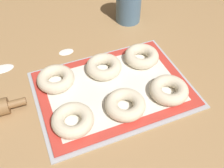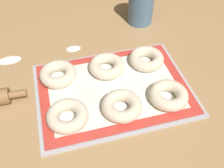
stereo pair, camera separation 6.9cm
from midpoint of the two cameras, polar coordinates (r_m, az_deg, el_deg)
ground_plane at (r=0.85m, az=2.34°, el=-0.71°), size 2.80×2.80×0.00m
baking_tray at (r=0.84m, az=2.35°, el=-1.32°), size 0.49×0.36×0.01m
baking_mat at (r=0.83m, az=2.36°, el=-1.07°), size 0.46×0.33×0.00m
bagel_front_left at (r=0.74m, az=-7.05°, el=-7.01°), size 0.12×0.12×0.04m
bagel_front_center at (r=0.76m, az=4.87°, el=-4.84°), size 0.12×0.12×0.04m
bagel_front_right at (r=0.81m, az=14.57°, el=-2.50°), size 0.12×0.12×0.04m
bagel_back_left at (r=0.86m, az=-9.45°, el=2.05°), size 0.12×0.12×0.04m
bagel_back_center at (r=0.88m, az=1.40°, el=3.87°), size 0.12×0.12×0.04m
bagel_back_right at (r=0.92m, az=9.64°, el=5.34°), size 0.12×0.12×0.04m
flour_canister at (r=1.11m, az=8.17°, el=16.72°), size 0.11×0.11×0.16m
flour_patch_near at (r=1.00m, az=-6.46°, el=7.62°), size 0.05×0.04×0.00m
flour_patch_far at (r=1.00m, az=-19.64°, el=4.87°), size 0.08×0.05×0.00m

